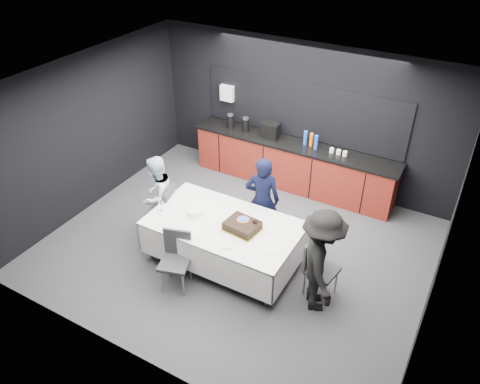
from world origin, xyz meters
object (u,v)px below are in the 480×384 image
Objects in this scene: person_center at (262,200)px; chair_left at (165,207)px; party_table at (224,230)px; champagne_flute at (160,202)px; plate_stack at (195,212)px; person_right at (321,262)px; chair_right at (318,264)px; cake_assembly at (242,225)px; chair_near at (176,255)px; person_left at (158,196)px.

chair_left is at bearing 3.99° from person_center.
champagne_flute is at bearing -168.74° from party_table.
plate_stack is at bearing 29.24° from person_center.
chair_right is at bearing -2.96° from person_right.
chair_near is (-0.69, -0.75, -0.31)m from cake_assembly.
cake_assembly is at bearing -175.12° from chair_right.
chair_near is (-0.38, -0.74, -0.11)m from party_table.
person_right reaches higher than party_table.
cake_assembly is at bearing 47.26° from chair_near.
chair_left is 0.57× the size of person_right.
plate_stack is (-0.50, -0.05, 0.19)m from party_table.
chair_near reaches higher than plate_stack.
chair_left is 2.89m from person_right.
chair_left is 1.64m from person_center.
chair_left is (-0.22, 0.36, -0.40)m from champagne_flute.
person_left is (-1.03, 0.91, 0.18)m from chair_near.
plate_stack is at bearing 16.83° from champagne_flute.
champagne_flute is 0.94m from chair_near.
chair_right and chair_near have the same top height.
champagne_flute reaches higher than plate_stack.
person_left is at bearing 173.06° from party_table.
party_table is 1.50m from chair_right.
champagne_flute is 0.24× the size of chair_left.
person_right is at bearing -6.05° from cake_assembly.
champagne_flute is at bearing -58.66° from chair_left.
champagne_flute is 0.58m from chair_left.
person_center is at bearing 24.39° from chair_left.
champagne_flute reaches higher than chair_right.
cake_assembly is at bearing 54.78° from person_right.
cake_assembly is at bearing 3.59° from plate_stack.
champagne_flute is at bearing -172.97° from chair_right.
person_center is (1.48, 0.67, 0.25)m from chair_left.
person_left is (-1.40, 0.17, 0.07)m from party_table.
person_right reaches higher than chair_near.
champagne_flute is at bearing -163.17° from plate_stack.
person_center reaches higher than chair_left.
chair_near is at bearing -79.79° from plate_stack.
chair_right is 1.47m from person_center.
chair_left is 0.24m from person_left.
chair_near is 0.65× the size of person_left.
party_table is 10.36× the size of champagne_flute.
party_table is 0.87m from person_center.
plate_stack is at bearing -14.75° from chair_left.
chair_near is at bearing 45.32° from person_left.
plate_stack reaches higher than party_table.
plate_stack is at bearing 73.52° from person_left.
person_center reaches higher than plate_stack.
chair_right is at bearing 24.39° from chair_near.
person_left is (-2.90, 0.06, 0.18)m from chair_right.
chair_right is at bearing 4.08° from party_table.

